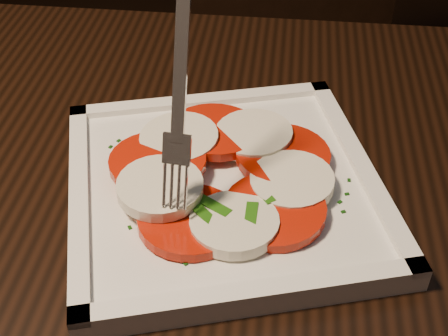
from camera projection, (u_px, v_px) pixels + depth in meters
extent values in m
cube|color=black|center=(319.00, 288.00, 0.47)|extent=(1.21, 0.81, 0.04)
cube|color=black|center=(327.00, 112.00, 1.13)|extent=(0.55, 0.55, 0.04)
cylinder|color=black|center=(262.00, 296.00, 1.12)|extent=(0.04, 0.04, 0.41)
cylinder|color=black|center=(438.00, 252.00, 1.20)|extent=(0.04, 0.04, 0.41)
cylinder|color=black|center=(208.00, 172.00, 1.38)|extent=(0.04, 0.04, 0.41)
cylinder|color=black|center=(355.00, 143.00, 1.46)|extent=(0.04, 0.04, 0.41)
cube|color=white|center=(224.00, 189.00, 0.52)|extent=(0.31, 0.31, 0.01)
cylinder|color=#BE1304|center=(190.00, 221.00, 0.47)|extent=(0.08, 0.08, 0.01)
cylinder|color=white|center=(234.00, 224.00, 0.46)|extent=(0.07, 0.07, 0.01)
cylinder|color=#BE1304|center=(274.00, 210.00, 0.48)|extent=(0.08, 0.08, 0.01)
cylinder|color=white|center=(292.00, 182.00, 0.50)|extent=(0.07, 0.07, 0.01)
cylinder|color=#BE1304|center=(283.00, 155.00, 0.52)|extent=(0.08, 0.08, 0.01)
cylinder|color=white|center=(254.00, 135.00, 0.54)|extent=(0.07, 0.07, 0.01)
cylinder|color=#BE1304|center=(215.00, 131.00, 0.55)|extent=(0.08, 0.08, 0.01)
cylinder|color=white|center=(179.00, 140.00, 0.53)|extent=(0.07, 0.07, 0.01)
cylinder|color=#BE1304|center=(158.00, 162.00, 0.51)|extent=(0.08, 0.08, 0.01)
cylinder|color=white|center=(160.00, 187.00, 0.48)|extent=(0.07, 0.07, 0.01)
cube|color=#245F10|center=(165.00, 188.00, 0.49)|extent=(0.03, 0.03, 0.00)
cube|color=#245F10|center=(274.00, 136.00, 0.54)|extent=(0.03, 0.02, 0.00)
cube|color=#245F10|center=(206.00, 215.00, 0.47)|extent=(0.03, 0.03, 0.01)
cube|color=#245F10|center=(262.00, 191.00, 0.49)|extent=(0.02, 0.03, 0.00)
cube|color=#245F10|center=(235.00, 127.00, 0.55)|extent=(0.03, 0.03, 0.00)
cube|color=#245F10|center=(208.00, 146.00, 0.53)|extent=(0.03, 0.02, 0.00)
cube|color=#245F10|center=(251.00, 218.00, 0.46)|extent=(0.01, 0.04, 0.00)
cube|color=#245F10|center=(213.00, 205.00, 0.47)|extent=(0.03, 0.02, 0.00)
cube|color=#245F10|center=(236.00, 135.00, 0.54)|extent=(0.03, 0.03, 0.00)
cube|color=#0E380A|center=(149.00, 227.00, 0.47)|extent=(0.00, 0.00, 0.00)
cube|color=#0E380A|center=(347.00, 194.00, 0.50)|extent=(0.00, 0.00, 0.00)
cube|color=#0E380A|center=(191.00, 118.00, 0.58)|extent=(0.00, 0.00, 0.00)
cube|color=#0E380A|center=(349.00, 180.00, 0.51)|extent=(0.00, 0.00, 0.00)
cube|color=#0E380A|center=(185.00, 264.00, 0.44)|extent=(0.00, 0.00, 0.00)
cube|color=#0E380A|center=(240.00, 119.00, 0.58)|extent=(0.00, 0.00, 0.00)
cube|color=#0E380A|center=(245.00, 112.00, 0.59)|extent=(0.00, 0.00, 0.00)
cube|color=#0E380A|center=(197.00, 124.00, 0.57)|extent=(0.00, 0.00, 0.00)
cube|color=#0E380A|center=(315.00, 208.00, 0.49)|extent=(0.00, 0.00, 0.00)
cube|color=#0E380A|center=(150.00, 151.00, 0.54)|extent=(0.00, 0.00, 0.00)
cube|color=#0E380A|center=(111.00, 147.00, 0.55)|extent=(0.00, 0.00, 0.00)
cube|color=#0E380A|center=(319.00, 188.00, 0.50)|extent=(0.00, 0.00, 0.00)
cube|color=#0E380A|center=(340.00, 202.00, 0.49)|extent=(0.00, 0.00, 0.00)
cube|color=#0E380A|center=(130.00, 227.00, 0.47)|extent=(0.00, 0.00, 0.00)
cube|color=#0E380A|center=(144.00, 155.00, 0.54)|extent=(0.00, 0.00, 0.00)
cube|color=#0E380A|center=(282.00, 243.00, 0.46)|extent=(0.00, 0.00, 0.00)
cube|color=#0E380A|center=(119.00, 141.00, 0.55)|extent=(0.00, 0.00, 0.00)
cube|color=#0E380A|center=(343.00, 212.00, 0.48)|extent=(0.00, 0.00, 0.00)
cube|color=#0E380A|center=(130.00, 208.00, 0.49)|extent=(0.00, 0.00, 0.00)
cube|color=#0E380A|center=(148.00, 229.00, 0.47)|extent=(0.00, 0.00, 0.00)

